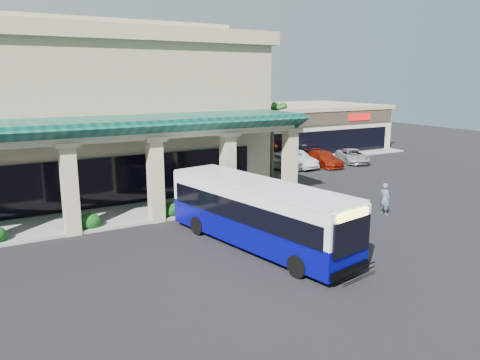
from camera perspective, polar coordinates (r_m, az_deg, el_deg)
ground at (r=23.32m, az=1.38°, el=-7.25°), size 110.00×110.00×0.00m
main_building at (r=35.02m, az=-24.38°, el=7.75°), size 30.80×14.80×11.35m
arcade at (r=26.29m, az=-21.80°, el=0.56°), size 30.00×6.20×5.70m
strip_mall at (r=52.18m, az=4.73°, el=6.39°), size 22.50×12.50×4.90m
palm_0 at (r=36.10m, az=3.95°, el=5.12°), size 2.40×2.40×6.60m
palm_1 at (r=39.19m, az=2.73°, el=5.12°), size 2.40×2.40×5.80m
broadleaf_tree at (r=42.59m, az=-3.19°, el=5.02°), size 2.60×2.60×4.81m
transit_bus at (r=21.90m, az=2.19°, el=-4.30°), size 4.56×11.37×3.10m
pedestrian at (r=28.42m, az=17.24°, el=-2.22°), size 0.48×0.71×1.89m
car_silver at (r=40.95m, az=4.93°, el=2.39°), size 3.42×4.91×1.55m
car_white at (r=41.75m, az=6.81°, el=2.51°), size 1.89×4.68×1.51m
car_red at (r=42.95m, az=10.16°, el=2.58°), size 2.55×4.92×1.36m
car_gray at (r=45.24m, az=13.58°, el=2.86°), size 3.74×5.06×1.28m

